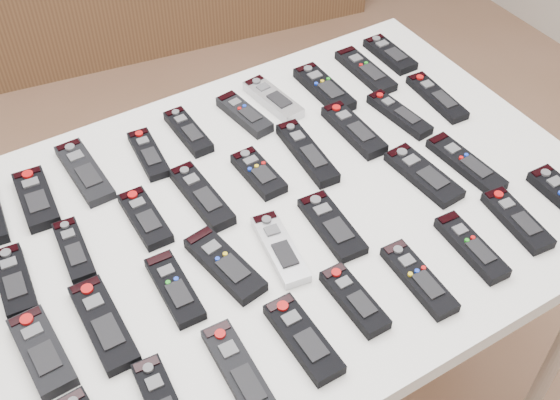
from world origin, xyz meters
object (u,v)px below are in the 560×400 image
remote_2 (85,172)px  remote_18 (437,97)px  remote_12 (145,218)px  remote_13 (202,196)px  remote_16 (354,130)px  remote_23 (280,249)px  remote_5 (244,114)px  remote_20 (104,324)px  remote_3 (149,154)px  remote_19 (42,352)px  remote_22 (225,265)px  remote_26 (466,164)px  remote_21 (175,288)px  remote_34 (517,220)px  remote_4 (188,132)px  remote_25 (424,175)px  remote_14 (259,173)px  remote_10 (14,281)px  remote_29 (241,374)px  table (280,227)px  remote_32 (419,279)px  remote_11 (74,251)px  remote_1 (36,199)px  remote_33 (471,247)px  remote_17 (399,114)px  remote_15 (307,153)px  remote_7 (324,89)px  remote_8 (365,71)px  remote_9 (390,54)px  remote_31 (354,300)px  remote_6 (273,99)px  remote_30 (303,338)px

remote_2 → remote_18: remote_2 is taller
remote_12 → remote_13: (0.12, -0.01, 0.00)m
remote_16 → remote_23: (-0.31, -0.21, -0.00)m
remote_5 → remote_20: (-0.48, -0.37, -0.00)m
remote_3 → remote_19: 0.50m
remote_22 → remote_26: size_ratio=0.94×
remote_21 → remote_34: bearing=-14.8°
remote_4 → remote_20: 0.51m
remote_19 → remote_25: bearing=-1.9°
remote_14 → remote_25: (0.29, -0.18, -0.00)m
remote_12 → remote_16: remote_16 is taller
remote_2 → remote_10: 0.29m
remote_13 → remote_29: 0.41m
remote_23 → remote_26: (0.45, -0.00, -0.00)m
remote_19 → remote_26: bearing=-3.1°
table → remote_32: size_ratio=7.23×
remote_11 → remote_10: bearing=-167.7°
remote_1 → remote_33: size_ratio=0.97×
remote_4 → remote_12: 0.26m
remote_17 → remote_11: bearing=174.9°
remote_15 → remote_22: size_ratio=1.12×
remote_4 → remote_13: bearing=-109.3°
remote_13 → remote_22: size_ratio=1.04×
remote_15 → remote_16: 0.13m
remote_23 → remote_20: bearing=-173.4°
remote_7 → remote_18: remote_7 is taller
remote_8 → remote_9: bearing=14.7°
remote_5 → remote_33: 0.59m
remote_23 → remote_31: size_ratio=1.16×
remote_26 → remote_19: bearing=175.9°
remote_10 → remote_11: 0.12m
table → remote_14: bearing=85.9°
remote_17 → remote_33: remote_33 is taller
remote_6 → remote_34: 0.60m
remote_13 → remote_26: bearing=-23.0°
table → remote_7: (0.28, 0.26, 0.07)m
remote_21 → remote_26: same height
remote_13 → remote_30: bearing=-92.8°
remote_13 → remote_16: same height
remote_10 → remote_1: bearing=67.1°
remote_8 → remote_10: bearing=-167.9°
remote_6 → remote_10: size_ratio=1.07×
remote_10 → remote_29: 0.45m
remote_20 → remote_7: bearing=28.0°
table → remote_25: size_ratio=6.97×
remote_32 → remote_23: bearing=135.0°
remote_21 → remote_12: bearing=84.7°
remote_25 → remote_5: bearing=117.4°
remote_15 → remote_30: bearing=-119.1°
remote_3 → remote_17: bearing=-12.7°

